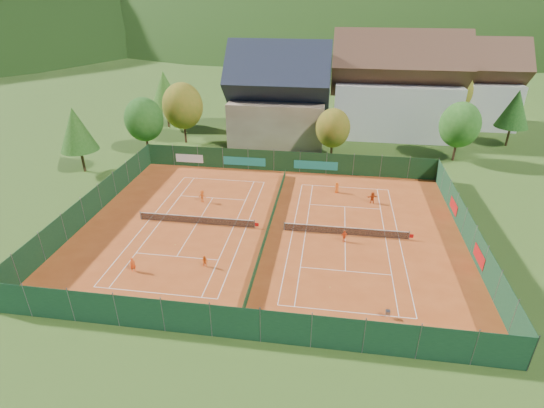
{
  "coord_description": "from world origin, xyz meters",
  "views": [
    {
      "loc": [
        6.0,
        -38.52,
        23.03
      ],
      "look_at": [
        0.0,
        2.0,
        2.0
      ],
      "focal_mm": 28.0,
      "sensor_mm": 36.0,
      "label": 1
    }
  ],
  "objects": [
    {
      "name": "ground",
      "position": [
        0.0,
        0.0,
        -0.02
      ],
      "size": [
        600.0,
        600.0,
        0.0
      ],
      "primitive_type": "plane",
      "color": "#305019",
      "rests_on": "ground"
    },
    {
      "name": "clay_pad",
      "position": [
        0.0,
        0.0,
        0.01
      ],
      "size": [
        40.0,
        32.0,
        0.01
      ],
      "primitive_type": "cube",
      "color": "#AB4419",
      "rests_on": "ground"
    },
    {
      "name": "court_markings_left",
      "position": [
        -8.0,
        0.0,
        0.01
      ],
      "size": [
        11.03,
        23.83,
        0.0
      ],
      "color": "white",
      "rests_on": "ground"
    },
    {
      "name": "court_markings_right",
      "position": [
        8.0,
        0.0,
        0.01
      ],
      "size": [
        11.03,
        23.83,
        0.0
      ],
      "color": "white",
      "rests_on": "ground"
    },
    {
      "name": "tennis_net_left",
      "position": [
        -7.85,
        0.0,
        0.51
      ],
      "size": [
        13.3,
        0.1,
        1.02
      ],
      "color": "#59595B",
      "rests_on": "ground"
    },
    {
      "name": "tennis_net_right",
      "position": [
        8.15,
        0.0,
        0.51
      ],
      "size": [
        13.3,
        0.1,
        1.02
      ],
      "color": "#59595B",
      "rests_on": "ground"
    },
    {
      "name": "court_divider",
      "position": [
        0.0,
        0.0,
        0.5
      ],
      "size": [
        0.03,
        28.8,
        1.0
      ],
      "color": "#14381B",
      "rests_on": "ground"
    },
    {
      "name": "fence_north",
      "position": [
        -0.46,
        15.99,
        1.47
      ],
      "size": [
        40.0,
        0.1,
        3.0
      ],
      "color": "#133619",
      "rests_on": "ground"
    },
    {
      "name": "fence_south",
      "position": [
        0.0,
        -16.0,
        1.5
      ],
      "size": [
        40.0,
        0.04,
        3.0
      ],
      "color": "#143821",
      "rests_on": "ground"
    },
    {
      "name": "fence_west",
      "position": [
        -20.0,
        0.0,
        1.5
      ],
      "size": [
        0.04,
        32.0,
        3.0
      ],
      "color": "#14371C",
      "rests_on": "ground"
    },
    {
      "name": "fence_east",
      "position": [
        20.0,
        0.05,
        1.48
      ],
      "size": [
        0.09,
        32.0,
        3.0
      ],
      "color": "#153A21",
      "rests_on": "ground"
    },
    {
      "name": "chalet",
      "position": [
        -3.0,
        30.0,
        6.62
      ],
      "size": [
        16.2,
        12.0,
        16.0
      ],
      "color": "tan",
      "rests_on": "ground"
    },
    {
      "name": "hotel_block_a",
      "position": [
        16.0,
        36.0,
        7.38
      ],
      "size": [
        21.6,
        11.0,
        17.25
      ],
      "color": "silver",
      "rests_on": "ground"
    },
    {
      "name": "hotel_block_b",
      "position": [
        30.0,
        44.0,
        6.62
      ],
      "size": [
        17.28,
        10.0,
        15.5
      ],
      "color": "silver",
      "rests_on": "ground"
    },
    {
      "name": "tree_west_front",
      "position": [
        -22.0,
        20.0,
        5.39
      ],
      "size": [
        5.72,
        5.72,
        8.69
      ],
      "color": "#492B1A",
      "rests_on": "ground"
    },
    {
      "name": "tree_west_mid",
      "position": [
        -18.0,
        26.0,
        6.07
      ],
      "size": [
        6.44,
        6.44,
        9.78
      ],
      "color": "#472A19",
      "rests_on": "ground"
    },
    {
      "name": "tree_west_back",
      "position": [
        -24.0,
        34.0,
        6.74
      ],
      "size": [
        5.6,
        5.6,
        10.0
      ],
      "color": "#472E19",
      "rests_on": "ground"
    },
    {
      "name": "tree_center",
      "position": [
        6.0,
        22.0,
        4.72
      ],
      "size": [
        5.01,
        5.01,
        7.6
      ],
      "color": "#412A17",
      "rests_on": "ground"
    },
    {
      "name": "tree_east_front",
      "position": [
        24.0,
        24.0,
        5.39
      ],
      "size": [
        5.72,
        5.72,
        8.69
      ],
      "color": "#4C2D1B",
      "rests_on": "ground"
    },
    {
      "name": "tree_east_mid",
      "position": [
        34.0,
        32.0,
        6.06
      ],
      "size": [
        5.04,
        5.04,
        9.0
      ],
      "color": "#4E361B",
      "rests_on": "ground"
    },
    {
      "name": "tree_west_side",
      "position": [
        -28.0,
        12.0,
        6.06
      ],
      "size": [
        5.04,
        5.04,
        9.0
      ],
      "color": "#472F19",
      "rests_on": "ground"
    },
    {
      "name": "tree_east_back",
      "position": [
        26.0,
        40.0,
        6.74
      ],
      "size": [
        7.15,
        7.15,
        10.86
      ],
      "color": "#49291A",
      "rests_on": "ground"
    },
    {
      "name": "mountain_backdrop",
      "position": [
        28.54,
        233.48,
        -39.64
      ],
      "size": [
        820.0,
        530.0,
        242.0
      ],
      "color": "#193210",
      "rests_on": "ground"
    },
    {
      "name": "ball_hopper",
      "position": [
        11.17,
        -12.09,
        0.56
      ],
      "size": [
        0.34,
        0.34,
        0.8
      ],
      "color": "slate",
      "rests_on": "ground"
    },
    {
      "name": "loose_ball_0",
      "position": [
        -8.86,
        -4.45,
        0.03
      ],
      "size": [
        0.07,
        0.07,
        0.07
      ],
      "primitive_type": "sphere",
      "color": "#CCD833",
      "rests_on": "ground"
    },
    {
      "name": "loose_ball_1",
      "position": [
        6.67,
        -8.98,
        0.03
      ],
      "size": [
        0.07,
        0.07,
        0.07
      ],
      "primitive_type": "sphere",
      "color": "#CCD833",
      "rests_on": "ground"
    },
    {
      "name": "player_left_near",
      "position": [
        -11.05,
        -9.2,
        0.7
      ],
      "size": [
        0.61,
        0.58,
        1.41
      ],
      "primitive_type": "imported",
      "rotation": [
        0.0,
        0.0,
        0.65
      ],
      "color": "#F04D15",
      "rests_on": "ground"
    },
    {
      "name": "player_left_mid",
      "position": [
        -4.8,
        -7.63,
        0.6
      ],
      "size": [
        0.58,
        0.45,
        1.19
      ],
      "primitive_type": "imported",
      "rotation": [
        0.0,
        0.0,
        0.0
      ],
      "color": "orange",
      "rests_on": "ground"
    },
    {
      "name": "player_left_far",
      "position": [
        -8.89,
        5.18,
        0.77
      ],
      "size": [
        1.07,
        0.72,
        1.54
      ],
      "primitive_type": "imported",
      "rotation": [
        0.0,
        0.0,
        2.98
      ],
      "color": "#DE5513",
      "rests_on": "ground"
    },
    {
      "name": "player_right_near",
      "position": [
        7.86,
        -1.35,
        0.65
      ],
      "size": [
        0.82,
        0.63,
        1.3
      ],
      "primitive_type": "imported",
      "rotation": [
        0.0,
        0.0,
        0.47
      ],
      "color": "#E24514",
      "rests_on": "ground"
    },
    {
      "name": "player_right_far_a",
      "position": [
        6.98,
        10.19,
        0.7
      ],
      "size": [
        0.81,
        0.75,
        1.39
      ],
      "primitive_type": "imported",
      "rotation": [
        0.0,
        0.0,
        3.74
      ],
      "color": "#DF5A13",
      "rests_on": "ground"
    },
    {
      "name": "player_right_far_b",
      "position": [
        11.2,
        7.86,
        0.73
      ],
      "size": [
        1.41,
        0.75,
        1.45
      ],
      "primitive_type": "imported",
      "rotation": [
        0.0,
        0.0,
        3.39
      ],
      "color": "#CB4212",
      "rests_on": "ground"
    }
  ]
}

